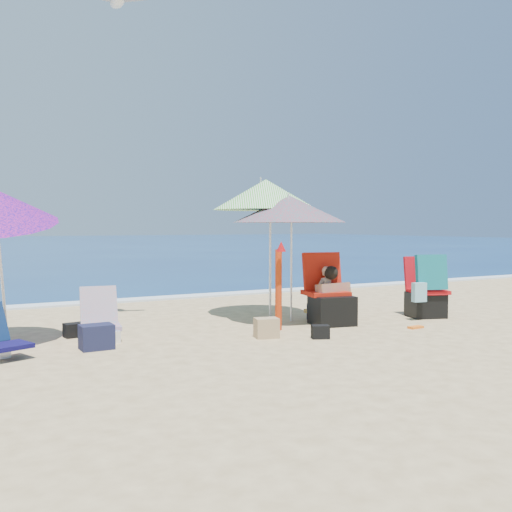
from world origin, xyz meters
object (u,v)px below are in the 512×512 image
camp_chair_left (330,303)px  person_center (329,295)px  seagull (117,2)px  umbrella_turquoise (290,209)px  umbrella_striped (266,195)px  furled_umbrella (279,281)px  chair_rainbow (100,326)px  camp_chair_right (426,294)px

camp_chair_left → person_center: 0.15m
person_center → camp_chair_left: bearing=-113.0°
person_center → seagull: 5.53m
umbrella_turquoise → camp_chair_left: umbrella_turquoise is taller
umbrella_striped → camp_chair_left: 2.13m
umbrella_turquoise → furled_umbrella: 1.32m
camp_chair_left → chair_rainbow: bearing=172.9°
camp_chair_left → camp_chair_right: 1.84m
umbrella_striped → person_center: (0.57, -1.02, -1.63)m
umbrella_striped → camp_chair_right: size_ratio=2.21×
camp_chair_right → chair_rainbow: bearing=172.9°
umbrella_turquoise → camp_chair_left: bearing=-44.6°
umbrella_turquoise → umbrella_striped: umbrella_striped is taller
umbrella_striped → seagull: bearing=172.9°
umbrella_turquoise → chair_rainbow: 3.44m
umbrella_turquoise → umbrella_striped: size_ratio=0.99×
umbrella_turquoise → camp_chair_left: 1.62m
umbrella_turquoise → camp_chair_right: umbrella_turquoise is taller
umbrella_striped → camp_chair_left: umbrella_striped is taller
chair_rainbow → camp_chair_left: camp_chair_left is taller
camp_chair_left → seagull: 5.62m
umbrella_striped → seagull: size_ratio=2.74×
camp_chair_right → person_center: bearing=169.9°
chair_rainbow → umbrella_turquoise: bearing=0.4°
chair_rainbow → person_center: (3.54, -0.35, 0.25)m
furled_umbrella → seagull: bearing=142.4°
umbrella_striped → person_center: 2.01m
umbrella_turquoise → camp_chair_right: 2.78m
umbrella_striped → camp_chair_right: 3.19m
furled_umbrella → camp_chair_right: 2.84m
camp_chair_right → seagull: size_ratio=1.24×
umbrella_turquoise → person_center: (0.50, -0.37, -1.37)m
chair_rainbow → camp_chair_right: (5.32, -0.66, 0.20)m
umbrella_striped → camp_chair_left: size_ratio=2.12×
furled_umbrella → person_center: (1.03, 0.18, -0.28)m
furled_umbrella → camp_chair_left: size_ratio=1.18×
chair_rainbow → umbrella_striped: bearing=12.9°
camp_chair_right → seagull: seagull is taller
person_center → seagull: (-2.97, 1.32, 4.48)m
umbrella_turquoise → camp_chair_left: size_ratio=2.09×
camp_chair_left → person_center: (0.04, 0.09, 0.11)m
umbrella_turquoise → furled_umbrella: size_ratio=1.77×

